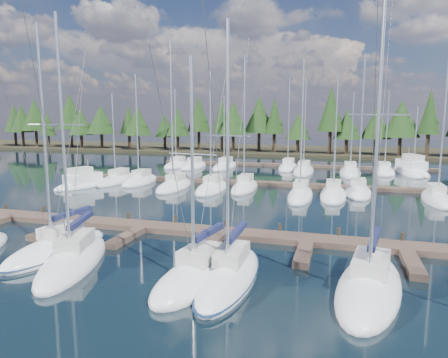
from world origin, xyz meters
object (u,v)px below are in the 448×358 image
(front_sailboat_4, at_px, (230,276))
(front_sailboat_1, at_px, (58,249))
(front_sailboat_2, at_px, (74,260))
(motor_yacht_left, at_px, (83,183))
(front_sailboat_5, at_px, (369,286))
(main_dock, at_px, (219,235))
(motor_yacht_right, at_px, (411,170))
(front_sailboat_3, at_px, (198,276))

(front_sailboat_4, bearing_deg, front_sailboat_1, 174.05)
(front_sailboat_2, relative_size, motor_yacht_left, 1.74)
(front_sailboat_2, relative_size, front_sailboat_4, 1.06)
(front_sailboat_1, xyz_separation_m, front_sailboat_5, (18.15, -0.51, 0.00))
(front_sailboat_1, height_order, front_sailboat_5, front_sailboat_5)
(front_sailboat_4, xyz_separation_m, motor_yacht_left, (-24.51, 22.19, 0.15))
(front_sailboat_1, bearing_deg, motor_yacht_left, 121.99)
(front_sailboat_2, xyz_separation_m, front_sailboat_5, (15.92, 0.91, -0.00))
(front_sailboat_2, distance_m, front_sailboat_4, 9.15)
(main_dock, xyz_separation_m, motor_yacht_right, (18.15, 38.80, 0.32))
(front_sailboat_4, bearing_deg, main_dock, 111.11)
(front_sailboat_2, height_order, front_sailboat_4, front_sailboat_2)
(front_sailboat_1, xyz_separation_m, front_sailboat_4, (11.38, -1.19, -0.00))
(front_sailboat_2, height_order, front_sailboat_3, front_sailboat_2)
(front_sailboat_3, relative_size, motor_yacht_left, 1.44)
(front_sailboat_2, xyz_separation_m, front_sailboat_3, (7.53, -0.14, -0.02))
(front_sailboat_3, bearing_deg, front_sailboat_4, 12.78)
(front_sailboat_3, distance_m, motor_yacht_right, 49.22)
(main_dock, relative_size, motor_yacht_left, 5.31)
(front_sailboat_4, distance_m, motor_yacht_left, 33.06)
(front_sailboat_3, height_order, front_sailboat_5, front_sailboat_5)
(front_sailboat_2, distance_m, front_sailboat_5, 15.94)
(main_dock, relative_size, motor_yacht_right, 4.35)
(main_dock, bearing_deg, front_sailboat_5, -33.75)
(front_sailboat_1, bearing_deg, front_sailboat_2, -32.44)
(main_dock, distance_m, motor_yacht_right, 42.83)
(front_sailboat_3, xyz_separation_m, front_sailboat_5, (8.38, 1.05, 0.02))
(front_sailboat_4, height_order, motor_yacht_right, front_sailboat_4)
(front_sailboat_5, bearing_deg, front_sailboat_2, -176.72)
(front_sailboat_1, distance_m, front_sailboat_4, 11.44)
(front_sailboat_1, relative_size, front_sailboat_4, 1.06)
(main_dock, relative_size, front_sailboat_1, 3.06)
(main_dock, bearing_deg, front_sailboat_1, -146.15)
(front_sailboat_3, bearing_deg, front_sailboat_2, 178.97)
(motor_yacht_left, distance_m, motor_yacht_right, 46.40)
(main_dock, relative_size, front_sailboat_4, 3.25)
(main_dock, distance_m, motor_yacht_left, 26.57)
(front_sailboat_3, bearing_deg, front_sailboat_1, 170.96)
(front_sailboat_4, distance_m, front_sailboat_5, 6.80)
(front_sailboat_4, bearing_deg, front_sailboat_3, -167.22)
(main_dock, xyz_separation_m, front_sailboat_4, (2.70, -7.01, 0.09))
(main_dock, relative_size, front_sailboat_3, 3.68)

